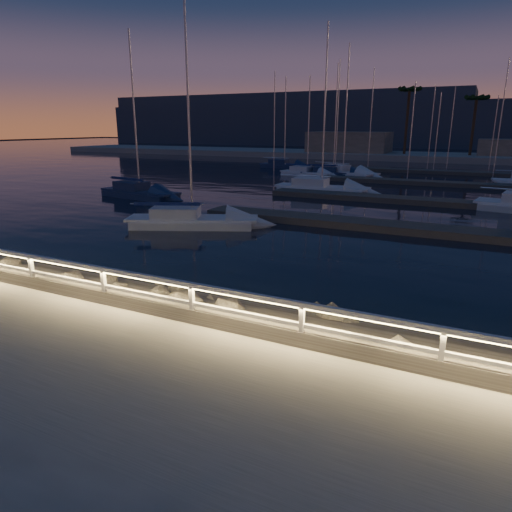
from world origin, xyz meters
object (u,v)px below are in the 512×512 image
at_px(sailboat_a, 138,192).
at_px(sailboat_b, 189,219).
at_px(sailboat_f, 319,187).
at_px(sailboat_i, 306,172).
at_px(guard_rail, 260,306).
at_px(sailboat_n, 341,172).
at_px(sailboat_j, 332,173).
at_px(sailboat_m, 283,165).

bearing_deg(sailboat_a, sailboat_b, -28.27).
xyz_separation_m(sailboat_f, sailboat_i, (-5.70, 12.18, -0.04)).
distance_m(guard_rail, sailboat_a, 27.93).
height_order(sailboat_b, sailboat_n, sailboat_n).
xyz_separation_m(sailboat_j, sailboat_m, (-9.22, 7.87, 0.02)).
bearing_deg(guard_rail, sailboat_b, 130.54).
relative_size(sailboat_a, sailboat_b, 1.00).
relative_size(guard_rail, sailboat_m, 3.75).
bearing_deg(guard_rail, sailboat_m, 112.35).
bearing_deg(sailboat_f, sailboat_i, 114.12).
xyz_separation_m(sailboat_i, sailboat_j, (2.83, 0.61, 0.00)).
relative_size(guard_rail, sailboat_n, 3.15).
bearing_deg(sailboat_n, sailboat_m, 164.25).
relative_size(sailboat_i, sailboat_j, 0.90).
bearing_deg(sailboat_n, sailboat_f, -62.58).
height_order(guard_rail, sailboat_m, sailboat_m).
height_order(sailboat_a, sailboat_i, sailboat_a).
bearing_deg(sailboat_b, sailboat_f, 58.43).
distance_m(sailboat_a, sailboat_f, 15.04).
distance_m(sailboat_b, sailboat_i, 28.76).
bearing_deg(sailboat_j, sailboat_f, -86.53).
xyz_separation_m(sailboat_f, sailboat_n, (-2.00, 13.64, 0.01)).
bearing_deg(sailboat_i, guard_rail, -60.92).
relative_size(guard_rail, sailboat_a, 3.55).
bearing_deg(sailboat_a, sailboat_j, 75.47).
height_order(sailboat_j, sailboat_m, sailboat_j).
xyz_separation_m(sailboat_b, sailboat_m, (-9.93, 37.02, 0.01)).
bearing_deg(sailboat_b, sailboat_a, 119.21).
distance_m(sailboat_b, sailboat_f, 16.50).
xyz_separation_m(guard_rail, sailboat_b, (-10.19, 11.92, -0.95)).
xyz_separation_m(sailboat_j, sailboat_n, (0.88, 0.85, 0.04)).
distance_m(sailboat_b, sailboat_n, 30.00).
relative_size(sailboat_j, sailboat_m, 1.02).
height_order(sailboat_b, sailboat_m, sailboat_b).
bearing_deg(guard_rail, sailboat_n, 103.45).
distance_m(sailboat_f, sailboat_m, 23.94).
height_order(guard_rail, sailboat_f, sailboat_f).
relative_size(sailboat_f, sailboat_n, 0.96).
xyz_separation_m(guard_rail, sailboat_a, (-20.13, 19.34, -0.93)).
distance_m(sailboat_f, sailboat_i, 13.45).
bearing_deg(sailboat_b, sailboat_j, 67.36).
bearing_deg(sailboat_b, sailboat_n, 65.65).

